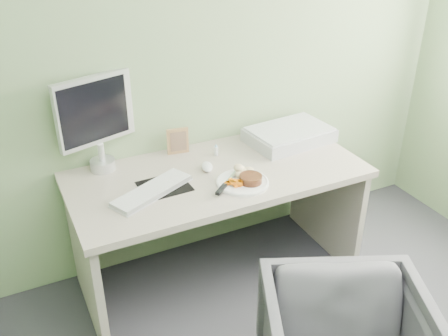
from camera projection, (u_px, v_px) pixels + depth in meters
name	position (u px, v px, depth m)	size (l,w,h in m)	color
wall_back	(187.00, 42.00, 2.70)	(3.50, 3.50, 0.00)	gray
desk	(218.00, 200.00, 2.79)	(1.60, 0.75, 0.73)	#A99D8E
plate	(243.00, 182.00, 2.59)	(0.27, 0.27, 0.01)	white
steak	(251.00, 179.00, 2.57)	(0.12, 0.12, 0.04)	black
potato_pile	(242.00, 170.00, 2.63)	(0.12, 0.09, 0.06)	tan
carrot_heap	(234.00, 182.00, 2.54)	(0.07, 0.06, 0.05)	orange
steak_knife	(224.00, 186.00, 2.52)	(0.21, 0.18, 0.02)	silver
mousepad	(164.00, 186.00, 2.56)	(0.25, 0.22, 0.00)	black
keyboard	(152.00, 190.00, 2.50)	(0.45, 0.13, 0.02)	white
computer_mouse	(207.00, 167.00, 2.71)	(0.06, 0.11, 0.04)	white
photo_frame	(178.00, 141.00, 2.86)	(0.13, 0.01, 0.16)	#A1804B
eyedrop_bottle	(216.00, 150.00, 2.86)	(0.02, 0.02, 0.07)	white
scanner	(289.00, 135.00, 3.02)	(0.49, 0.33, 0.08)	#AFB0B6
monitor	(96.00, 119.00, 2.60)	(0.43, 0.18, 0.52)	silver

